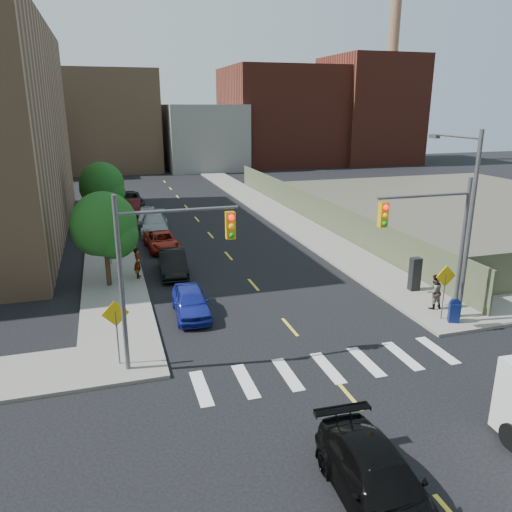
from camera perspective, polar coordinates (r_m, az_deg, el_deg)
ground at (r=17.50m, az=13.68°, el=-18.58°), size 160.00×160.00×0.00m
sidewalk_nw at (r=54.47m, az=-16.69°, el=5.71°), size 3.50×73.00×0.15m
sidewalk_ne at (r=56.64m, az=-0.75°, el=6.83°), size 3.50×73.00×0.15m
fence_north at (r=44.53m, az=6.43°, el=5.48°), size 0.12×44.00×2.50m
gravel_lot at (r=56.11m, az=23.17°, el=5.32°), size 36.00×42.00×0.06m
bg_bldg_midwest at (r=84.11m, az=-16.24°, el=14.59°), size 14.00×16.00×15.00m
bg_bldg_center at (r=83.71m, az=-6.20°, el=13.42°), size 12.00×16.00×10.00m
bg_bldg_east at (r=89.19m, az=2.68°, el=15.64°), size 18.00×18.00×16.00m
bg_bldg_fareast at (r=93.96m, az=12.73°, el=15.94°), size 14.00×16.00×18.00m
smokestack at (r=96.05m, az=15.13°, el=18.78°), size 1.80×1.80×28.00m
signal_nw at (r=18.96m, az=-10.78°, el=-0.25°), size 4.59×0.30×7.00m
signal_ne at (r=23.35m, az=19.80°, el=2.29°), size 4.59×0.30×7.00m
streetlight_ne at (r=25.25m, az=22.82°, el=4.63°), size 0.25×3.70×9.00m
warn_sign_nw at (r=20.22m, az=-15.70°, el=-7.15°), size 1.06×0.06×2.83m
warn_sign_ne at (r=25.16m, az=20.79°, el=-2.84°), size 1.06×0.06×2.83m
warn_sign_midwest at (r=33.05m, az=-16.46°, el=2.17°), size 1.06×0.06×2.83m
tree_west_near at (r=28.86m, az=-16.95°, el=3.07°), size 3.66×3.64×5.52m
tree_west_far at (r=43.60m, az=-17.18°, el=7.56°), size 3.66×3.64×5.52m
parked_car_blue at (r=24.90m, az=-7.47°, el=-5.22°), size 1.83×4.19×1.41m
parked_car_black at (r=30.96m, az=-9.52°, el=-0.75°), size 1.78×4.59×1.49m
parked_car_red at (r=36.43m, az=-10.72°, el=1.69°), size 2.37×4.66×1.26m
parked_car_silver at (r=41.28m, az=-11.55°, el=3.64°), size 2.65×5.46×1.53m
parked_car_white at (r=44.50m, az=-12.28°, el=4.55°), size 2.22×4.64×1.53m
parked_car_maroon at (r=48.23m, az=-13.96°, el=5.35°), size 2.03×4.64×1.48m
parked_car_grey at (r=52.61m, az=-14.26°, el=6.29°), size 2.84×5.61×1.52m
black_sedan at (r=14.40m, az=13.91°, el=-23.86°), size 2.27×5.16×1.48m
mailbox at (r=25.41m, az=21.72°, el=-5.80°), size 0.60×0.54×1.19m
payphone at (r=28.85m, az=17.70°, el=-1.97°), size 0.57×0.47×1.85m
pedestrian_west at (r=30.26m, az=-13.37°, el=-0.76°), size 0.55×0.74×1.83m
pedestrian_east at (r=26.59m, az=19.70°, el=-3.86°), size 0.92×0.75×1.78m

